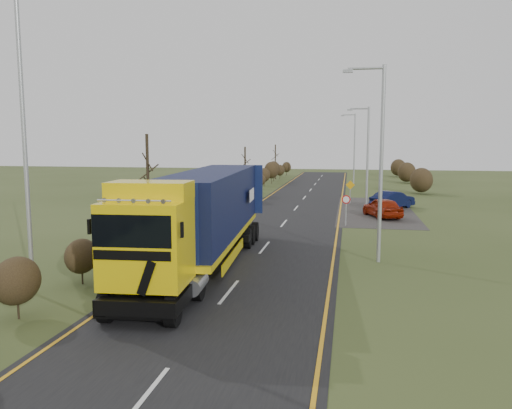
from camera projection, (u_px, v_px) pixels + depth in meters
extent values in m
plane|color=#34411B|center=(250.00, 266.00, 22.71)|extent=(160.00, 160.00, 0.00)
cube|color=black|center=(280.00, 228.00, 32.46)|extent=(8.00, 120.00, 0.02)
cube|color=#2A2725|center=(375.00, 210.00, 41.03)|extent=(6.00, 18.00, 0.02)
cube|color=orange|center=(225.00, 226.00, 33.13)|extent=(0.12, 116.00, 0.01)
cube|color=orange|center=(337.00, 230.00, 31.78)|extent=(0.12, 116.00, 0.01)
cube|color=silver|center=(144.00, 398.00, 11.01)|extent=(0.12, 3.00, 0.01)
cube|color=silver|center=(229.00, 291.00, 18.81)|extent=(0.12, 3.00, 0.01)
cube|color=silver|center=(264.00, 247.00, 26.61)|extent=(0.12, 3.00, 0.01)
cube|color=silver|center=(284.00, 223.00, 34.41)|extent=(0.12, 3.00, 0.01)
cube|color=silver|center=(296.00, 208.00, 42.21)|extent=(0.12, 3.00, 0.01)
cube|color=silver|center=(304.00, 198.00, 50.01)|extent=(0.12, 3.00, 0.01)
cube|color=silver|center=(311.00, 190.00, 57.81)|extent=(0.12, 3.00, 0.01)
cube|color=silver|center=(315.00, 184.00, 65.61)|extent=(0.12, 3.00, 0.01)
cube|color=silver|center=(319.00, 179.00, 73.41)|extent=(0.12, 3.00, 0.01)
cube|color=silver|center=(322.00, 176.00, 81.21)|extent=(0.12, 3.00, 0.01)
ellipsoid|color=black|center=(17.00, 281.00, 15.84)|extent=(1.34, 1.74, 1.54)
ellipsoid|color=black|center=(81.00, 256.00, 19.76)|extent=(1.21, 1.57, 1.39)
ellipsoid|color=black|center=(126.00, 230.00, 23.62)|extent=(1.58, 2.06, 1.82)
ellipsoid|color=black|center=(158.00, 211.00, 27.47)|extent=(1.96, 2.55, 2.25)
ellipsoid|color=black|center=(181.00, 204.00, 31.39)|extent=(1.83, 2.38, 2.10)
ellipsoid|color=black|center=(201.00, 203.00, 35.33)|extent=(1.37, 1.78, 1.57)
ellipsoid|color=black|center=(214.00, 199.00, 39.27)|extent=(1.20, 1.56, 1.38)
ellipsoid|color=black|center=(228.00, 190.00, 43.11)|extent=(1.55, 2.02, 1.78)
ellipsoid|color=black|center=(236.00, 182.00, 46.99)|extent=(1.95, 2.53, 2.24)
ellipsoid|color=black|center=(247.00, 180.00, 50.87)|extent=(1.85, 2.41, 2.13)
ellipsoid|color=black|center=(252.00, 181.00, 54.86)|extent=(1.40, 1.81, 1.61)
ellipsoid|color=black|center=(261.00, 180.00, 58.74)|extent=(1.19, 1.55, 1.37)
ellipsoid|color=black|center=(264.00, 175.00, 62.65)|extent=(1.52, 1.97, 1.75)
ellipsoid|color=black|center=(271.00, 170.00, 66.45)|extent=(1.93, 2.51, 2.22)
ellipsoid|color=black|center=(273.00, 169.00, 70.41)|extent=(1.88, 2.44, 2.16)
ellipsoid|color=black|center=(280.00, 170.00, 74.30)|extent=(1.43, 1.85, 1.64)
ellipsoid|color=black|center=(281.00, 170.00, 78.30)|extent=(1.19, 1.55, 1.37)
ellipsoid|color=black|center=(287.00, 167.00, 82.09)|extent=(1.49, 1.93, 1.71)
cylinder|color=#2D2316|center=(148.00, 189.00, 27.41)|extent=(0.18, 0.18, 6.05)
cylinder|color=#2D2316|center=(245.00, 171.00, 52.83)|extent=(0.18, 0.18, 5.06)
cylinder|color=#2D2316|center=(275.00, 162.00, 74.27)|extent=(0.18, 0.18, 5.15)
cube|color=black|center=(159.00, 286.00, 17.04)|extent=(2.82, 4.95, 0.47)
cube|color=yellow|center=(147.00, 243.00, 15.91)|extent=(2.75, 2.46, 2.70)
cube|color=black|center=(134.00, 311.00, 15.09)|extent=(2.60, 0.30, 0.57)
cube|color=black|center=(119.00, 277.00, 14.97)|extent=(0.63, 0.06, 1.12)
cube|color=black|center=(146.00, 278.00, 14.81)|extent=(0.63, 0.06, 1.12)
cube|color=black|center=(131.00, 231.00, 14.75)|extent=(2.44, 0.23, 0.99)
cube|color=black|center=(132.00, 256.00, 14.81)|extent=(2.39, 0.19, 0.29)
cube|color=yellow|center=(150.00, 190.00, 16.06)|extent=(2.69, 1.63, 0.58)
cylinder|color=silver|center=(134.00, 201.00, 14.87)|extent=(2.29, 0.22, 0.06)
cube|color=black|center=(89.00, 227.00, 15.24)|extent=(0.09, 0.13, 0.47)
cube|color=black|center=(182.00, 230.00, 14.70)|extent=(0.09, 0.13, 0.47)
cylinder|color=gray|center=(132.00, 280.00, 17.66)|extent=(0.67, 1.39, 0.58)
cylinder|color=gray|center=(196.00, 283.00, 17.23)|extent=(0.67, 1.39, 0.58)
cube|color=yellow|center=(212.00, 234.00, 23.57)|extent=(3.50, 13.26, 0.25)
cube|color=black|center=(212.00, 202.00, 23.37)|extent=(3.45, 12.84, 2.86)
cube|color=#111C47|center=(241.00, 189.00, 29.58)|extent=(2.58, 0.24, 2.86)
cube|color=#111C47|center=(162.00, 224.00, 17.16)|extent=(2.58, 0.24, 2.86)
cube|color=black|center=(232.00, 232.00, 27.50)|extent=(2.64, 3.90, 0.36)
cube|color=yellow|center=(180.00, 253.00, 22.88)|extent=(0.44, 5.71, 0.47)
cube|color=yellow|center=(234.00, 255.00, 22.41)|extent=(0.44, 5.71, 0.47)
cylinder|color=black|center=(107.00, 306.00, 15.64)|extent=(0.41, 1.10, 1.08)
cylinder|color=black|center=(173.00, 310.00, 15.25)|extent=(0.41, 1.10, 1.08)
cylinder|color=black|center=(141.00, 283.00, 18.18)|extent=(0.41, 1.10, 1.08)
cylinder|color=black|center=(198.00, 286.00, 17.78)|extent=(0.41, 1.10, 1.08)
cylinder|color=black|center=(208.00, 237.00, 26.80)|extent=(0.41, 1.10, 1.08)
cylinder|color=black|center=(248.00, 238.00, 26.40)|extent=(0.41, 1.10, 1.08)
cylinder|color=black|center=(213.00, 233.00, 27.82)|extent=(0.41, 1.10, 1.08)
cylinder|color=black|center=(251.00, 235.00, 27.42)|extent=(0.41, 1.10, 1.08)
cylinder|color=black|center=(218.00, 230.00, 28.83)|extent=(0.41, 1.10, 1.08)
cylinder|color=black|center=(255.00, 231.00, 28.43)|extent=(0.41, 1.10, 1.08)
imported|color=maroon|center=(382.00, 208.00, 37.13)|extent=(3.10, 4.64, 1.47)
imported|color=black|center=(393.00, 200.00, 41.98)|extent=(4.03, 4.43, 1.47)
cylinder|color=#A1A4A6|center=(381.00, 166.00, 22.96)|extent=(0.18, 0.18, 9.08)
cylinder|color=#A1A4A6|center=(366.00, 68.00, 22.55)|extent=(1.62, 0.12, 0.12)
cube|color=#A1A4A6|center=(348.00, 71.00, 22.71)|extent=(0.45, 0.18, 0.14)
cylinder|color=#A1A4A6|center=(367.00, 159.00, 40.49)|extent=(0.18, 0.18, 8.40)
cylinder|color=#A1A4A6|center=(359.00, 109.00, 40.11)|extent=(1.49, 0.12, 0.12)
cube|color=#A1A4A6|center=(350.00, 110.00, 40.26)|extent=(0.42, 0.17, 0.13)
cylinder|color=#A1A4A6|center=(354.00, 149.00, 65.92)|extent=(0.18, 0.18, 9.24)
cylinder|color=#A1A4A6|center=(349.00, 115.00, 65.50)|extent=(1.64, 0.12, 0.12)
cube|color=#A1A4A6|center=(343.00, 116.00, 65.66)|extent=(0.46, 0.18, 0.14)
cylinder|color=#A1A4A6|center=(25.00, 144.00, 17.99)|extent=(0.16, 0.16, 11.11)
cylinder|color=#A1A4A6|center=(346.00, 213.00, 33.46)|extent=(0.08, 0.08, 1.79)
cylinder|color=red|center=(346.00, 199.00, 33.32)|extent=(0.57, 0.04, 0.57)
cylinder|color=white|center=(346.00, 199.00, 33.30)|extent=(0.43, 0.02, 0.43)
cylinder|color=#A1A4A6|center=(350.00, 195.00, 45.21)|extent=(0.08, 0.08, 1.61)
cube|color=#E39E0C|center=(350.00, 185.00, 45.04)|extent=(0.81, 0.04, 0.81)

